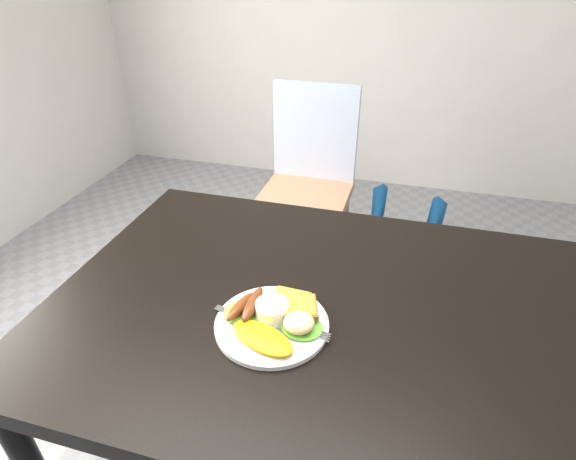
# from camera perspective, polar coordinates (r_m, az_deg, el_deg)

# --- Properties ---
(dining_table) EXTENTS (1.20, 0.80, 0.04)m
(dining_table) POSITION_cam_1_polar(r_m,az_deg,el_deg) (0.97, 6.11, -10.38)
(dining_table) COLOR black
(dining_table) RESTS_ON ground
(dining_chair) EXTENTS (0.39, 0.39, 0.05)m
(dining_chair) POSITION_cam_1_polar(r_m,az_deg,el_deg) (2.01, 2.20, 4.30)
(dining_chair) COLOR tan
(dining_chair) RESTS_ON ground
(person) EXTENTS (0.64, 0.46, 1.66)m
(person) POSITION_cam_1_polar(r_m,az_deg,el_deg) (1.51, 13.06, 9.70)
(person) COLOR navy
(person) RESTS_ON ground
(plate) EXTENTS (0.22, 0.22, 0.01)m
(plate) POSITION_cam_1_polar(r_m,az_deg,el_deg) (0.90, -2.07, -11.88)
(plate) COLOR white
(plate) RESTS_ON dining_table
(lettuce_left) EXTENTS (0.11, 0.10, 0.01)m
(lettuce_left) POSITION_cam_1_polar(r_m,az_deg,el_deg) (0.91, -5.51, -10.34)
(lettuce_left) COLOR #53902C
(lettuce_left) RESTS_ON plate
(lettuce_right) EXTENTS (0.08, 0.07, 0.01)m
(lettuce_right) POSITION_cam_1_polar(r_m,az_deg,el_deg) (0.88, 1.77, -12.22)
(lettuce_right) COLOR #5A9820
(lettuce_right) RESTS_ON plate
(omelette) EXTENTS (0.15, 0.11, 0.02)m
(omelette) POSITION_cam_1_polar(r_m,az_deg,el_deg) (0.85, -3.28, -13.48)
(omelette) COLOR yellow
(omelette) RESTS_ON plate
(sausage_a) EXTENTS (0.04, 0.09, 0.02)m
(sausage_a) POSITION_cam_1_polar(r_m,az_deg,el_deg) (0.90, -6.09, -9.65)
(sausage_a) COLOR brown
(sausage_a) RESTS_ON lettuce_left
(sausage_b) EXTENTS (0.03, 0.10, 0.03)m
(sausage_b) POSITION_cam_1_polar(r_m,az_deg,el_deg) (0.90, -4.50, -9.35)
(sausage_b) COLOR brown
(sausage_b) RESTS_ON lettuce_left
(ramekin) EXTENTS (0.07, 0.07, 0.04)m
(ramekin) POSITION_cam_1_polar(r_m,az_deg,el_deg) (0.89, -2.01, -10.26)
(ramekin) COLOR white
(ramekin) RESTS_ON plate
(toast_a) EXTENTS (0.08, 0.08, 0.01)m
(toast_a) POSITION_cam_1_polar(r_m,az_deg,el_deg) (0.93, 0.15, -9.15)
(toast_a) COLOR #975317
(toast_a) RESTS_ON plate
(toast_b) EXTENTS (0.09, 0.09, 0.01)m
(toast_b) POSITION_cam_1_polar(r_m,az_deg,el_deg) (0.90, 1.50, -9.82)
(toast_b) COLOR #964A29
(toast_b) RESTS_ON toast_a
(potato_salad) EXTENTS (0.07, 0.07, 0.03)m
(potato_salad) POSITION_cam_1_polar(r_m,az_deg,el_deg) (0.86, 1.38, -11.70)
(potato_salad) COLOR #F6F2AB
(potato_salad) RESTS_ON lettuce_right
(fork) EXTENTS (0.18, 0.05, 0.00)m
(fork) POSITION_cam_1_polar(r_m,az_deg,el_deg) (0.89, -4.40, -11.59)
(fork) COLOR #ADAFB7
(fork) RESTS_ON plate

